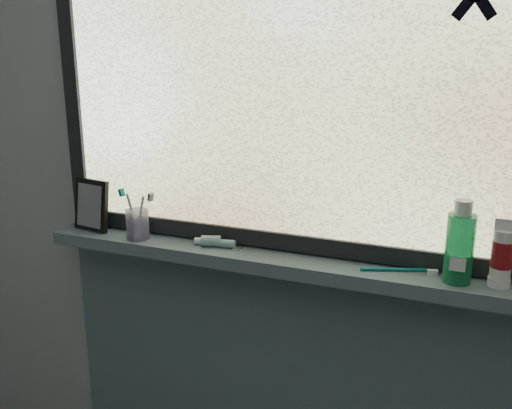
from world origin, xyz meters
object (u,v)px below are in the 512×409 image
at_px(toothbrush_cup, 137,224).
at_px(mouthwash_bottle, 460,242).
at_px(vanity_mirror, 91,205).
at_px(cream_tube, 503,251).

height_order(toothbrush_cup, mouthwash_bottle, mouthwash_bottle).
distance_m(vanity_mirror, mouthwash_bottle, 1.13).
xyz_separation_m(toothbrush_cup, cream_tube, (1.04, 0.02, 0.05)).
bearing_deg(mouthwash_bottle, toothbrush_cup, -179.12).
bearing_deg(vanity_mirror, mouthwash_bottle, 8.87).
bearing_deg(toothbrush_cup, vanity_mirror, 172.88).
xyz_separation_m(vanity_mirror, cream_tube, (1.23, -0.00, 0.01)).
bearing_deg(vanity_mirror, toothbrush_cup, 2.20).
bearing_deg(mouthwash_bottle, cream_tube, 4.85).
xyz_separation_m(mouthwash_bottle, cream_tube, (0.10, 0.01, -0.01)).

